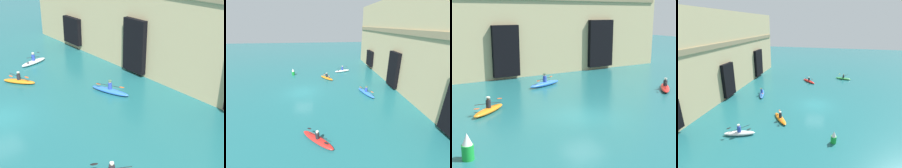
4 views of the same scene
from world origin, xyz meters
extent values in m
plane|color=#1E6066|center=(0.00, 0.00, 0.00)|extent=(120.00, 120.00, 0.00)
cube|color=tan|center=(0.22, 16.92, 6.18)|extent=(38.16, 7.60, 12.36)
cube|color=black|center=(-0.21, 12.97, 2.73)|extent=(2.59, 0.70, 4.88)
cube|color=black|center=(10.98, 12.97, 2.94)|extent=(3.13, 0.70, 5.19)
ellipsoid|color=orange|center=(-4.90, 3.57, 0.18)|extent=(2.76, 2.35, 0.35)
cylinder|color=#232328|center=(-4.90, 3.57, 0.60)|extent=(0.32, 0.32, 0.50)
sphere|color=brown|center=(-4.90, 3.57, 0.95)|extent=(0.20, 0.20, 0.20)
cylinder|color=silver|center=(-4.90, 3.57, 1.03)|extent=(0.25, 0.25, 0.06)
cylinder|color=black|center=(-4.90, 3.57, 0.63)|extent=(1.97, 0.85, 0.32)
ellipsoid|color=#D84C19|center=(-5.76, 3.21, 0.50)|extent=(0.48, 0.34, 0.11)
ellipsoid|color=#D84C19|center=(-4.03, 3.93, 0.75)|extent=(0.48, 0.34, 0.11)
ellipsoid|color=blue|center=(1.66, 8.51, 0.19)|extent=(3.50, 1.76, 0.39)
cylinder|color=#2D47B7|center=(1.66, 8.51, 0.63)|extent=(0.32, 0.32, 0.49)
sphere|color=beige|center=(1.66, 8.51, 0.99)|extent=(0.22, 0.22, 0.22)
cylinder|color=#4C6B4C|center=(1.66, 8.51, 1.09)|extent=(0.28, 0.28, 0.06)
cylinder|color=black|center=(1.66, 8.51, 0.66)|extent=(2.01, 1.16, 0.07)
ellipsoid|color=#D84C19|center=(2.56, 9.02, 0.68)|extent=(0.47, 0.37, 0.06)
ellipsoid|color=#D84C19|center=(0.77, 8.01, 0.64)|extent=(0.47, 0.37, 0.06)
ellipsoid|color=red|center=(9.72, 2.18, 0.17)|extent=(2.82, 2.82, 0.34)
cylinder|color=#232328|center=(9.72, 2.18, 0.57)|extent=(0.33, 0.33, 0.46)
sphere|color=beige|center=(9.72, 2.18, 0.89)|extent=(0.19, 0.19, 0.19)
cylinder|color=silver|center=(9.72, 2.18, 0.96)|extent=(0.23, 0.23, 0.06)
cylinder|color=black|center=(9.72, 2.18, 0.59)|extent=(1.50, 1.49, 0.52)
ellipsoid|color=black|center=(10.37, 2.83, 0.38)|extent=(0.44, 0.44, 0.15)
ellipsoid|color=black|center=(9.07, 1.53, 0.80)|extent=(0.44, 0.44, 0.15)
cylinder|color=green|center=(-7.68, -2.41, 0.35)|extent=(0.53, 0.53, 0.69)
cone|color=white|center=(-7.68, -2.41, 0.96)|extent=(0.45, 0.45, 0.53)
camera|label=1|loc=(19.68, -5.88, 11.03)|focal=50.00mm
camera|label=2|loc=(19.22, 2.71, 8.71)|focal=24.00mm
camera|label=3|loc=(-10.45, -15.34, 6.25)|focal=50.00mm
camera|label=4|loc=(-21.93, -1.61, 10.61)|focal=28.00mm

